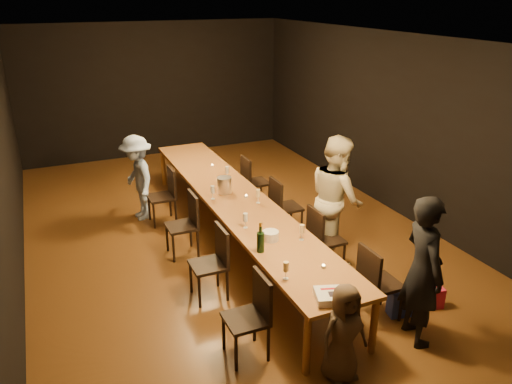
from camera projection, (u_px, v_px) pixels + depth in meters
name	position (u px, v px, depth m)	size (l,w,h in m)	color
ground	(237.00, 243.00, 7.67)	(10.00, 10.00, 0.00)	#462A11
room_shell	(235.00, 110.00, 6.89)	(6.04, 10.04, 3.02)	black
table	(236.00, 201.00, 7.41)	(0.90, 6.00, 0.75)	#9A532C
chair_right_0	(381.00, 282.00, 5.78)	(0.42, 0.42, 0.93)	black
chair_right_1	(327.00, 239.00, 6.80)	(0.42, 0.42, 0.93)	black
chair_right_2	(287.00, 206.00, 7.81)	(0.42, 0.42, 0.93)	black
chair_right_3	(256.00, 182.00, 8.83)	(0.42, 0.42, 0.93)	black
chair_left_0	(245.00, 318.00, 5.14)	(0.42, 0.42, 0.93)	black
chair_left_1	(208.00, 264.00, 6.16)	(0.42, 0.42, 0.93)	black
chair_left_2	(181.00, 225.00, 7.18)	(0.42, 0.42, 0.93)	black
chair_left_3	(161.00, 196.00, 8.20)	(0.42, 0.42, 0.93)	black
woman_birthday	(423.00, 271.00, 5.28)	(0.62, 0.41, 1.70)	black
woman_tan	(336.00, 198.00, 6.98)	(0.88, 0.69, 1.81)	beige
man_blue	(138.00, 178.00, 8.26)	(0.93, 0.54, 1.44)	#9BB9F0
child	(343.00, 333.00, 4.83)	(0.51, 0.33, 1.05)	#463627
gift_bag_red	(434.00, 298.00, 6.06)	(0.22, 0.12, 0.26)	#DA2050
gift_bag_blue	(400.00, 303.00, 5.92)	(0.26, 0.17, 0.33)	#2A41B8
birthday_cake	(333.00, 296.00, 4.95)	(0.42, 0.38, 0.08)	white
plate_stack	(271.00, 236.00, 6.13)	(0.20, 0.20, 0.11)	white
champagne_bottle	(261.00, 237.00, 5.80)	(0.09, 0.09, 0.38)	black
ice_bucket	(224.00, 185.00, 7.55)	(0.22, 0.22, 0.25)	silver
wineglass_0	(286.00, 271.00, 5.28)	(0.06, 0.06, 0.21)	beige
wineglass_1	(302.00, 232.00, 6.11)	(0.06, 0.06, 0.21)	beige
wineglass_2	(245.00, 221.00, 6.42)	(0.06, 0.06, 0.21)	silver
wineglass_3	(258.00, 196.00, 7.18)	(0.06, 0.06, 0.21)	beige
wineglass_4	(213.00, 192.00, 7.32)	(0.06, 0.06, 0.21)	silver
wineglass_5	(227.00, 173.00, 8.11)	(0.06, 0.06, 0.21)	silver
tealight_near	(323.00, 266.00, 5.52)	(0.05, 0.05, 0.03)	#B2B7B2
tealight_mid	(246.00, 196.00, 7.41)	(0.05, 0.05, 0.03)	#B2B7B2
tealight_far	(212.00, 166.00, 8.72)	(0.05, 0.05, 0.03)	#B2B7B2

